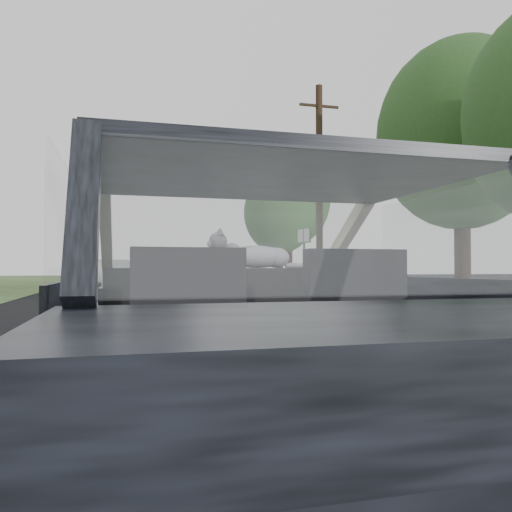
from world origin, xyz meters
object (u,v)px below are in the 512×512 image
other_car (114,273)px  highway_sign (304,260)px  utility_pole (319,188)px  subject_car (254,319)px  cat (257,255)px

other_car → highway_sign: 11.30m
other_car → utility_pole: size_ratio=0.51×
subject_car → cat: (0.19, 0.64, 0.36)m
other_car → utility_pole: (8.48, -8.69, 3.64)m
other_car → highway_sign: size_ratio=1.62×
other_car → highway_sign: bearing=-53.5°
highway_sign → utility_pole: (0.38, -0.83, 3.00)m
subject_car → utility_pole: utility_pole is taller
subject_car → highway_sign: highway_sign is taller
other_car → utility_pole: utility_pole is taller
subject_car → highway_sign: size_ratio=1.45×
cat → utility_pole: utility_pole is taller
cat → other_car: bearing=93.5°
cat → highway_sign: size_ratio=0.21×
subject_car → utility_pole: size_ratio=0.46×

